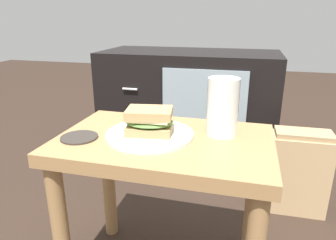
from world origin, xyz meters
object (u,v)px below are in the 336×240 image
Objects in this scene: sandwich_front at (150,120)px; coaster at (79,137)px; plate at (150,134)px; tv_cabinet at (189,103)px; paper_bag at (298,172)px; beer_glass at (223,108)px.

coaster is at bearing -159.59° from sandwich_front.
tv_cabinet is at bearing 94.64° from plate.
paper_bag is at bearing -41.00° from tv_cabinet.
tv_cabinet reaches higher than coaster.
tv_cabinet is 9.93× the size of coaster.
coaster is at bearing -159.59° from plate.
sandwich_front reaches higher than coaster.
sandwich_front reaches higher than paper_bag.
beer_glass is 1.59× the size of coaster.
tv_cabinet is 6.25× the size of beer_glass.
plate is 1.69× the size of sandwich_front.
paper_bag is (0.64, 0.54, -0.29)m from coaster.
beer_glass reaches higher than tv_cabinet.
beer_glass is at bearing -73.69° from tv_cabinet.
sandwich_front is 0.40× the size of paper_bag.
paper_bag is (0.29, 0.41, -0.37)m from beer_glass.
beer_glass reaches higher than sandwich_front.
plate is 0.04m from sandwich_front.
sandwich_front is at bearing -85.36° from tv_cabinet.
plate is 0.73m from paper_bag.
tv_cabinet is at bearing 94.64° from sandwich_front.
tv_cabinet reaches higher than plate.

